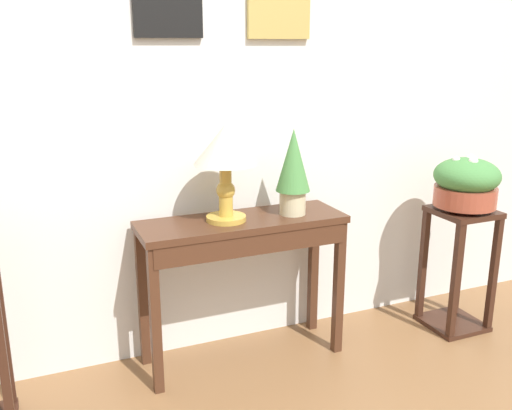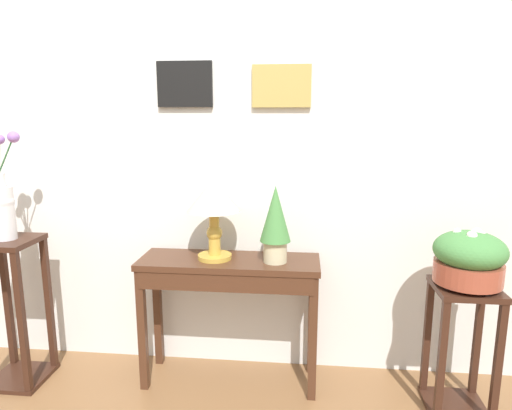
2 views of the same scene
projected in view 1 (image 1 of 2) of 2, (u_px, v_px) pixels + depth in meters
The scene contains 6 objects.
back_wall_with_art at pixel (194, 84), 2.80m from camera, with size 9.00×0.13×2.80m.
console_table at pixel (244, 245), 2.81m from camera, with size 1.03×0.34×0.76m.
table_lamp at pixel (225, 152), 2.67m from camera, with size 0.30×0.30×0.47m.
potted_plant_on_console at pixel (293, 168), 2.81m from camera, with size 0.17×0.17×0.43m.
pedestal_stand_right at pixel (457, 269), 3.24m from camera, with size 0.31×0.31×0.71m.
planter_bowl_wide_right at pixel (466, 182), 3.10m from camera, with size 0.35×0.35×0.30m.
Camera 1 is at (-0.82, -1.16, 1.58)m, focal length 39.94 mm.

